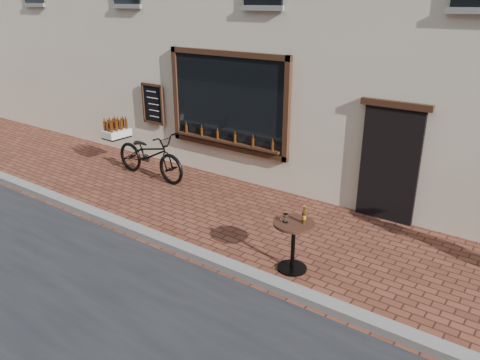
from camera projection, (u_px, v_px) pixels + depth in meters
The scene contains 4 objects.
ground at pixel (194, 264), 7.60m from camera, with size 90.00×90.00×0.00m, color #53271B.
kerb at pixel (201, 255), 7.73m from camera, with size 90.00×0.25×0.12m, color slate.
cargo_bicycle at pixel (149, 154), 11.10m from camera, with size 2.54×0.85×1.22m.
bistro_table at pixel (294, 236), 7.24m from camera, with size 0.64×0.64×1.11m.
Camera 1 is at (4.47, -4.90, 4.03)m, focal length 35.00 mm.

